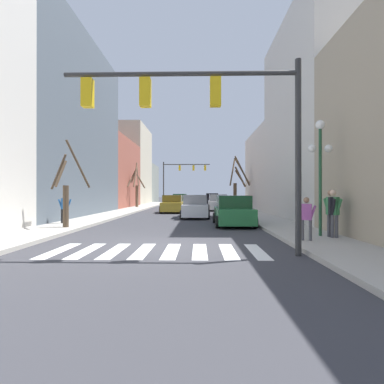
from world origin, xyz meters
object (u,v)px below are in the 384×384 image
at_px(traffic_signal_far, 180,173).
at_px(pedestrian_crossing_street, 331,209).
at_px(car_at_intersection, 212,200).
at_px(pedestrian_on_right_sidewalk, 65,206).
at_px(car_parked_left_near, 218,203).
at_px(pedestrian_waiting_at_curb, 333,209).
at_px(car_driving_away_lane, 233,211).
at_px(street_tree_right_far, 237,184).
at_px(car_parked_left_far, 180,201).
at_px(pedestrian_on_left_sidewalk, 306,215).
at_px(street_lamp_right_corner, 320,154).
at_px(car_parked_right_mid, 173,204).
at_px(traffic_signal_near, 207,110).
at_px(car_driving_toward_lane, 195,207).
at_px(street_tree_left_near, 136,187).
at_px(street_tree_right_near, 66,194).

bearing_deg(traffic_signal_far, pedestrian_crossing_street, -77.30).
bearing_deg(car_at_intersection, pedestrian_on_right_sidewalk, 161.60).
height_order(car_parked_left_near, pedestrian_waiting_at_curb, pedestrian_waiting_at_curb).
distance_m(car_driving_away_lane, pedestrian_crossing_street, 6.25).
bearing_deg(car_driving_away_lane, car_at_intersection, -0.03).
height_order(car_parked_left_near, street_tree_right_far, street_tree_right_far).
distance_m(car_driving_away_lane, car_parked_left_near, 14.53).
bearing_deg(car_parked_left_far, pedestrian_on_left_sidewalk, 12.85).
height_order(car_at_intersection, car_parked_left_near, car_at_intersection).
bearing_deg(street_lamp_right_corner, traffic_signal_far, 102.42).
distance_m(traffic_signal_far, street_tree_right_far, 15.70).
xyz_separation_m(car_parked_right_mid, pedestrian_on_right_sidewalk, (-5.05, -11.61, 0.36)).
bearing_deg(car_driving_away_lane, pedestrian_waiting_at_curb, -150.10).
distance_m(traffic_signal_near, car_parked_left_far, 29.52).
xyz_separation_m(car_driving_away_lane, car_driving_toward_lane, (-2.24, 5.36, 0.00)).
bearing_deg(pedestrian_on_left_sidewalk, street_tree_left_near, 139.25).
distance_m(car_parked_right_mid, street_tree_right_far, 8.56).
bearing_deg(pedestrian_on_right_sidewalk, pedestrian_waiting_at_curb, -49.76).
distance_m(car_parked_left_far, street_tree_left_near, 5.87).
height_order(traffic_signal_near, street_tree_right_far, street_tree_right_far).
height_order(car_parked_left_far, pedestrian_on_left_sidewalk, car_parked_left_far).
height_order(car_parked_left_far, car_driving_toward_lane, car_parked_left_far).
distance_m(car_parked_left_near, pedestrian_waiting_at_curb, 20.25).
bearing_deg(car_parked_right_mid, traffic_signal_near, 8.00).
xyz_separation_m(pedestrian_on_left_sidewalk, street_tree_right_far, (0.43, 22.38, 1.73)).
bearing_deg(pedestrian_crossing_street, traffic_signal_far, -164.31).
bearing_deg(street_tree_left_near, car_parked_right_mid, -56.48).
height_order(car_at_intersection, pedestrian_on_left_sidewalk, car_at_intersection).
xyz_separation_m(traffic_signal_far, street_tree_right_near, (-3.67, -32.22, -3.20)).
bearing_deg(pedestrian_on_right_sidewalk, street_tree_right_near, -91.32).
xyz_separation_m(pedestrian_on_right_sidewalk, street_tree_right_far, (11.78, 16.51, 1.66)).
bearing_deg(street_tree_right_near, traffic_signal_near, -40.59).
xyz_separation_m(car_parked_right_mid, pedestrian_crossing_street, (7.53, -16.64, 0.46)).
distance_m(traffic_signal_far, pedestrian_on_left_sidewalk, 37.00).
bearing_deg(traffic_signal_near, car_driving_toward_lane, 92.26).
distance_m(car_driving_toward_lane, street_tree_right_far, 11.85).
xyz_separation_m(street_lamp_right_corner, car_parked_left_near, (-2.81, 19.59, -2.59)).
xyz_separation_m(pedestrian_on_right_sidewalk, street_tree_right_near, (0.96, -1.92, 0.68)).
distance_m(traffic_signal_near, traffic_signal_far, 38.20).
xyz_separation_m(traffic_signal_far, pedestrian_waiting_at_curb, (8.00, -35.39, -3.79)).
distance_m(car_driving_away_lane, pedestrian_on_left_sidewalk, 6.53).
height_order(traffic_signal_near, traffic_signal_far, traffic_signal_far).
xyz_separation_m(street_lamp_right_corner, car_parked_left_far, (-7.20, 26.11, -2.58)).
relative_size(pedestrian_crossing_street, pedestrian_on_right_sidewalk, 1.10).
bearing_deg(street_tree_right_far, car_driving_away_lane, -98.12).
distance_m(car_driving_toward_lane, pedestrian_on_right_sidewalk, 9.25).
height_order(car_driving_away_lane, street_tree_left_near, street_tree_left_near).
distance_m(traffic_signal_near, pedestrian_on_right_sidewalk, 11.44).
bearing_deg(street_tree_right_far, street_lamp_right_corner, -88.53).
xyz_separation_m(car_at_intersection, pedestrian_on_left_sidewalk, (1.86, -34.40, 0.23)).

